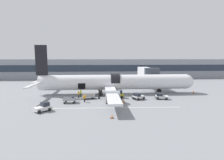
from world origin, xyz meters
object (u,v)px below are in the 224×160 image
Objects in this scene: baggage_cart_loading at (89,97)px; baggage_cart_queued at (70,100)px; ground_crew_driver at (84,98)px; baggage_tug_mid at (43,108)px; suitcase_on_tarmac_upright at (99,98)px; baggage_tug_rear at (118,95)px; ground_crew_loader_b at (108,93)px; baggage_tug_spare at (161,96)px; ground_crew_supervisor at (81,93)px; airplane at (113,82)px; baggage_tug_lead at (138,97)px; ground_crew_loader_a at (78,94)px.

baggage_cart_queued is (-3.54, -3.38, 0.07)m from baggage_cart_loading.
baggage_cart_queued is 2.07× the size of ground_crew_driver.
baggage_tug_mid reaches higher than suitcase_on_tarmac_upright.
ground_crew_loader_b is at bearing 144.19° from baggage_tug_rear.
baggage_cart_loading is 1.05× the size of baggage_cart_queued.
baggage_cart_loading is (-6.48, -0.40, -0.27)m from baggage_tug_rear.
baggage_tug_spare is 1.85× the size of ground_crew_supervisor.
ground_crew_driver reaches higher than suitcase_on_tarmac_upright.
airplane is 14.36× the size of baggage_tug_mid.
baggage_tug_rear is 1.52× the size of ground_crew_loader_b.
baggage_cart_loading is at bearing 75.83° from ground_crew_driver.
airplane is 7.84m from baggage_cart_loading.
baggage_tug_rear reaches higher than baggage_tug_spare.
baggage_tug_lead is at bearing -14.95° from ground_crew_supervisor.
ground_crew_loader_b is 6.35m from ground_crew_supervisor.
airplane reaches higher than ground_crew_loader_b.
suitcase_on_tarmac_upright is (4.62, -1.50, -0.52)m from ground_crew_loader_a.
ground_crew_loader_b is (-11.36, 3.43, 0.33)m from baggage_tug_spare.
ground_crew_supervisor is (1.51, 5.41, 0.34)m from baggage_cart_queued.
airplane is 23.65× the size of ground_crew_loader_b.
baggage_tug_spare is 19.32m from baggage_cart_queued.
ground_crew_driver is at bearing -104.17° from baggage_cart_loading.
baggage_cart_loading is (-10.61, 1.35, -0.14)m from baggage_tug_lead.
baggage_tug_rear is 1.62× the size of ground_crew_loader_a.
baggage_tug_rear is 0.72× the size of baggage_cart_loading.
ground_crew_loader_a is at bearing 169.63° from baggage_tug_lead.
suitcase_on_tarmac_upright is (-13.49, 1.01, -0.25)m from baggage_tug_spare.
suitcase_on_tarmac_upright is (-2.13, -2.42, -0.57)m from ground_crew_loader_b.
ground_crew_supervisor reaches higher than baggage_cart_queued.
baggage_cart_queued is at bearing -171.81° from baggage_tug_lead.
ground_crew_loader_a is at bearing 63.99° from baggage_tug_mid.
airplane is at bearing 20.43° from ground_crew_supervisor.
airplane is 11.27× the size of baggage_cart_loading.
baggage_tug_mid is 6.34m from baggage_cart_queued.
ground_crew_loader_b is (6.75, 0.91, 0.05)m from ground_crew_loader_a.
ground_crew_loader_a is (-8.90, 0.64, 0.11)m from baggage_tug_rear.
airplane reaches higher than ground_crew_supervisor.
baggage_cart_queued is at bearing -171.27° from ground_crew_driver.
ground_crew_supervisor reaches higher than baggage_tug_spare.
airplane is 24.44× the size of ground_crew_driver.
suitcase_on_tarmac_upright is (-4.29, -0.86, -0.41)m from baggage_tug_rear.
baggage_tug_rear is 2.66m from ground_crew_loader_b.
baggage_tug_spare reaches higher than suitcase_on_tarmac_upright.
baggage_cart_queued is 6.44m from suitcase_on_tarmac_upright.
ground_crew_loader_b is (4.33, 1.95, 0.44)m from baggage_cart_loading.
baggage_tug_mid is at bearing -146.51° from baggage_tug_rear.
baggage_tug_spare is at bearing -7.92° from ground_crew_loader_a.
baggage_cart_queued is 4.57m from ground_crew_loader_a.
baggage_cart_queued is at bearing -138.01° from airplane.
ground_crew_supervisor is 2.18× the size of suitcase_on_tarmac_upright.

